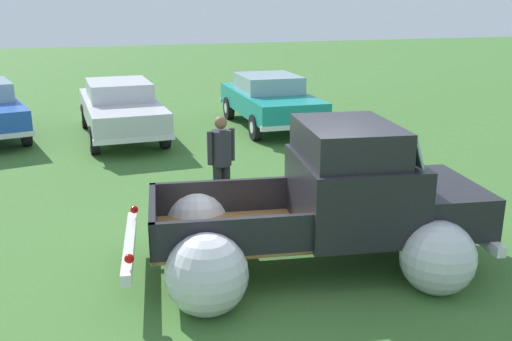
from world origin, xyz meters
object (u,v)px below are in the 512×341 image
show_car_1 (121,107)px  spectator_0 (221,157)px  show_car_2 (270,99)px  vintage_pickup_truck (332,211)px

show_car_1 → spectator_0: spectator_0 is taller
show_car_2 → spectator_0: 6.66m
vintage_pickup_truck → show_car_1: (-1.88, 8.49, 0.03)m
vintage_pickup_truck → show_car_2: (2.17, 8.45, 0.03)m
spectator_0 → show_car_1: bearing=-8.8°
show_car_1 → show_car_2: 4.05m
vintage_pickup_truck → show_car_1: bearing=111.5°
vintage_pickup_truck → spectator_0: (-0.83, 2.51, 0.15)m
show_car_1 → show_car_2: (4.05, -0.04, -0.00)m
show_car_2 → spectator_0: (-3.00, -5.95, 0.12)m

